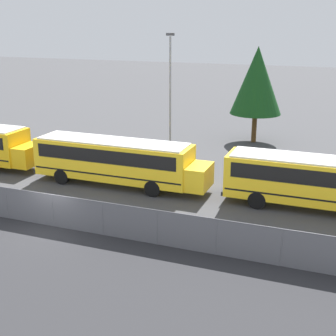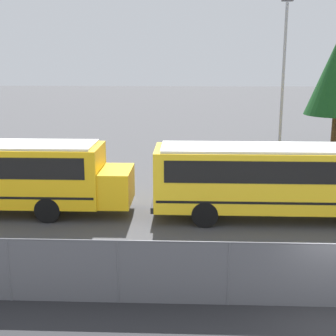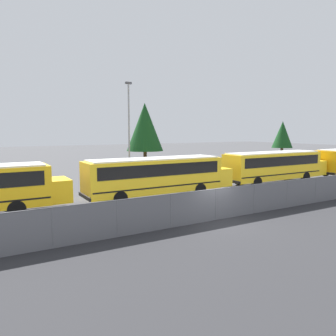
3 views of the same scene
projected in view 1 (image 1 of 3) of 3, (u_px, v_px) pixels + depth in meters
ground_plane at (54, 226)px, 25.25m from camera, size 200.00×200.00×0.00m
fence at (53, 210)px, 24.96m from camera, size 102.25×0.07×1.85m
school_bus_3 at (117, 159)px, 31.05m from camera, size 12.15×2.63×3.08m
school_bus_4 at (324, 180)px, 26.88m from camera, size 12.15×2.63×3.08m
light_pole at (170, 92)px, 36.45m from camera, size 0.60×0.24×9.73m
tree_2 at (257, 81)px, 41.13m from camera, size 4.54×4.54×8.53m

